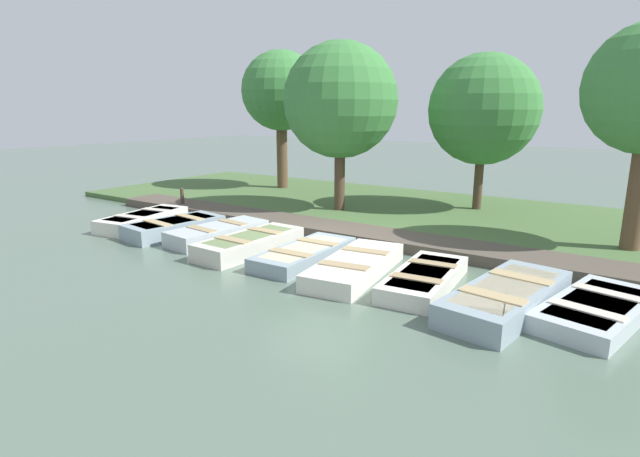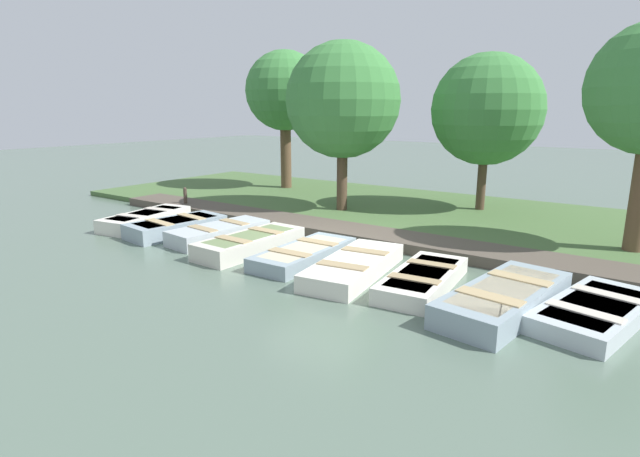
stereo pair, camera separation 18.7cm
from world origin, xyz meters
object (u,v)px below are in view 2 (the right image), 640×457
at_px(mooring_post_near, 185,199).
at_px(park_tree_far_left, 285,92).
at_px(rowboat_0, 146,219).
at_px(rowboat_8, 596,311).
at_px(rowboat_4, 304,254).
at_px(park_tree_left, 343,101).
at_px(rowboat_7, 504,298).
at_px(rowboat_1, 176,227).
at_px(rowboat_3, 250,243).
at_px(park_tree_center, 487,110).
at_px(rowboat_5, 354,266).
at_px(rowboat_6, 423,279).
at_px(rowboat_2, 219,232).

distance_m(mooring_post_near, park_tree_far_left, 6.31).
xyz_separation_m(rowboat_0, rowboat_8, (-0.01, 11.84, -0.05)).
distance_m(rowboat_4, park_tree_left, 6.24).
distance_m(rowboat_7, park_tree_left, 9.00).
distance_m(rowboat_4, mooring_post_near, 7.15).
xyz_separation_m(rowboat_1, mooring_post_near, (-2.34, -2.39, 0.19)).
bearing_deg(rowboat_3, mooring_post_near, -113.04).
bearing_deg(rowboat_3, rowboat_0, -91.43).
bearing_deg(park_tree_center, rowboat_7, 20.73).
bearing_deg(rowboat_7, rowboat_1, -83.74).
relative_size(rowboat_3, rowboat_8, 0.98).
distance_m(rowboat_5, rowboat_6, 1.49).
height_order(rowboat_3, park_tree_far_left, park_tree_far_left).
height_order(rowboat_8, mooring_post_near, mooring_post_near).
xyz_separation_m(park_tree_far_left, park_tree_left, (2.67, 4.48, -0.42)).
height_order(rowboat_2, rowboat_4, rowboat_2).
height_order(rowboat_1, park_tree_center, park_tree_center).
xyz_separation_m(rowboat_4, park_tree_left, (-4.77, -2.06, 3.46)).
distance_m(rowboat_1, rowboat_6, 7.31).
distance_m(rowboat_1, park_tree_left, 6.34).
height_order(rowboat_3, rowboat_4, rowboat_3).
distance_m(rowboat_5, rowboat_7, 3.09).
relative_size(rowboat_6, rowboat_8, 0.95).
height_order(rowboat_1, mooring_post_near, mooring_post_near).
bearing_deg(park_tree_left, rowboat_6, 45.84).
bearing_deg(rowboat_4, rowboat_7, 84.48).
relative_size(rowboat_2, rowboat_7, 0.83).
height_order(rowboat_3, rowboat_8, rowboat_3).
xyz_separation_m(rowboat_1, rowboat_6, (0.03, 7.31, -0.05)).
relative_size(rowboat_3, park_tree_far_left, 0.51).
distance_m(mooring_post_near, park_tree_left, 6.22).
relative_size(rowboat_0, rowboat_2, 1.06).
bearing_deg(rowboat_7, mooring_post_near, -95.02).
bearing_deg(rowboat_6, rowboat_3, -94.34).
relative_size(rowboat_5, park_tree_center, 0.63).
relative_size(rowboat_0, rowboat_8, 0.99).
bearing_deg(rowboat_3, park_tree_far_left, -144.57).
bearing_deg(rowboat_7, rowboat_4, -86.05).
xyz_separation_m(park_tree_far_left, park_tree_center, (0.01, 8.14, -0.70)).
xyz_separation_m(rowboat_8, park_tree_far_left, (-7.33, -12.42, 3.89)).
distance_m(rowboat_4, rowboat_7, 4.55).
height_order(rowboat_0, park_tree_far_left, park_tree_far_left).
xyz_separation_m(rowboat_3, mooring_post_near, (-2.45, -5.25, 0.19)).
distance_m(rowboat_6, park_tree_far_left, 12.69).
relative_size(rowboat_2, park_tree_center, 0.55).
height_order(rowboat_6, park_tree_center, park_tree_center).
xyz_separation_m(rowboat_3, rowboat_5, (0.03, 2.96, -0.03)).
bearing_deg(park_tree_far_left, park_tree_left, 59.25).
bearing_deg(park_tree_center, rowboat_8, 30.30).
distance_m(rowboat_3, mooring_post_near, 5.80).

